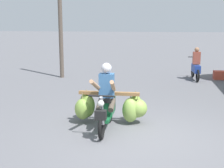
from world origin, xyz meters
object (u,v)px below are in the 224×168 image
at_px(produce_crate, 220,75).
at_px(utility_pole, 60,10).
at_px(motorbike_distant_ahead_left, 196,67).
at_px(motorbike_main_loaded, 110,105).

xyz_separation_m(produce_crate, utility_pole, (-6.93, -0.51, 2.75)).
xyz_separation_m(motorbike_distant_ahead_left, utility_pole, (-5.85, -0.23, 2.36)).
bearing_deg(motorbike_distant_ahead_left, produce_crate, 14.29).
height_order(motorbike_main_loaded, produce_crate, motorbike_main_loaded).
distance_m(motorbike_main_loaded, motorbike_distant_ahead_left, 6.95).
bearing_deg(produce_crate, utility_pole, -175.81).
bearing_deg(motorbike_main_loaded, utility_pole, 116.61).
height_order(motorbike_main_loaded, motorbike_distant_ahead_left, motorbike_main_loaded).
height_order(motorbike_main_loaded, utility_pole, utility_pole).
distance_m(motorbike_main_loaded, produce_crate, 7.69).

